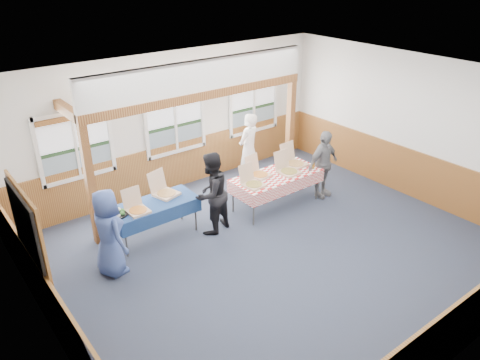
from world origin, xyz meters
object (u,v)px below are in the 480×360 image
at_px(table_right, 277,177).
at_px(man_blue, 108,233).
at_px(woman_black, 211,193).
at_px(woman_white, 248,149).
at_px(person_grey, 323,164).
at_px(table_left, 154,206).

bearing_deg(table_right, man_blue, -155.74).
bearing_deg(woman_black, man_blue, -14.82).
relative_size(woman_white, person_grey, 1.11).
relative_size(table_right, woman_black, 1.31).
height_order(table_right, woman_black, woman_black).
height_order(woman_white, person_grey, woman_white).
height_order(table_left, table_right, same).
relative_size(table_right, person_grey, 1.40).
bearing_deg(woman_white, woman_black, 16.07).
distance_m(woman_white, woman_black, 2.37).
xyz_separation_m(table_right, woman_white, (0.26, 1.31, 0.16)).
height_order(woman_black, person_grey, woman_black).
distance_m(table_left, woman_white, 3.09).
relative_size(woman_black, man_blue, 1.06).
distance_m(table_left, person_grey, 3.94).
relative_size(man_blue, person_grey, 1.01).
distance_m(table_left, table_right, 2.76).
bearing_deg(man_blue, woman_white, -79.42).
distance_m(table_left, woman_black, 1.12).
bearing_deg(man_blue, woman_black, -96.17).
relative_size(woman_black, person_grey, 1.07).
relative_size(table_right, man_blue, 1.39).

